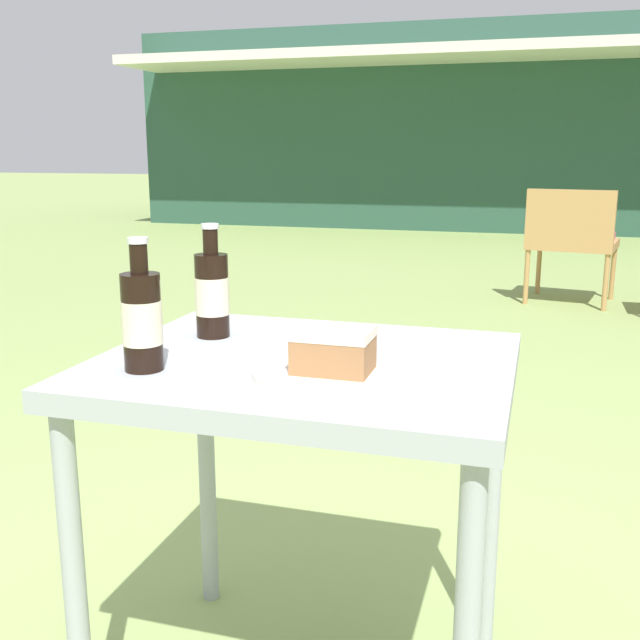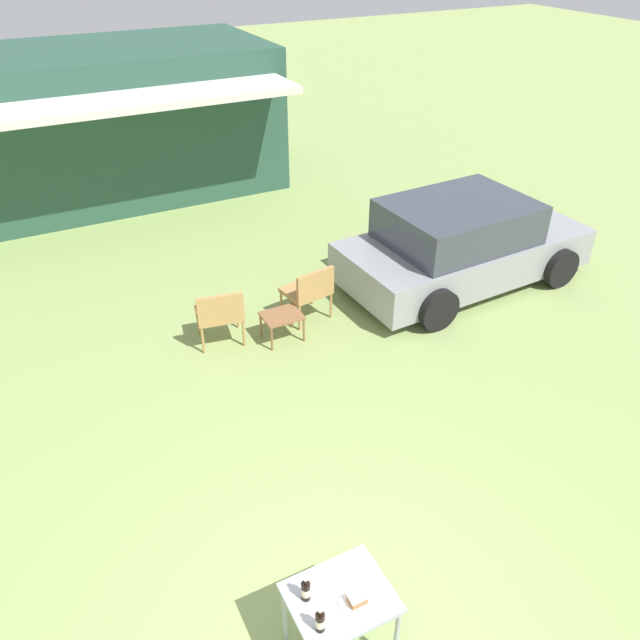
# 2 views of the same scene
# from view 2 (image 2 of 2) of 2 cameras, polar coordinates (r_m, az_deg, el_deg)

# --- Properties ---
(cabin_building) EXTENTS (9.16, 4.52, 2.75)m
(cabin_building) POSITION_cam_2_polar(r_m,az_deg,el_deg) (13.48, -24.83, 15.42)
(cabin_building) COLOR #284C3D
(cabin_building) RESTS_ON ground_plane
(parked_car) EXTENTS (3.91, 2.10, 1.33)m
(parked_car) POSITION_cam_2_polar(r_m,az_deg,el_deg) (9.78, 12.79, 6.79)
(parked_car) COLOR gray
(parked_car) RESTS_ON ground_plane
(wicker_chair_cushioned) EXTENTS (0.68, 0.61, 0.83)m
(wicker_chair_cushioned) POSITION_cam_2_polar(r_m,az_deg,el_deg) (8.26, -9.19, 0.75)
(wicker_chair_cushioned) COLOR #B2844C
(wicker_chair_cushioned) RESTS_ON ground_plane
(wicker_chair_plain) EXTENTS (0.67, 0.60, 0.83)m
(wicker_chair_plain) POSITION_cam_2_polar(r_m,az_deg,el_deg) (8.65, -0.99, 2.83)
(wicker_chair_plain) COLOR #B2844C
(wicker_chair_plain) RESTS_ON ground_plane
(garden_side_table) EXTENTS (0.52, 0.42, 0.39)m
(garden_side_table) POSITION_cam_2_polar(r_m,az_deg,el_deg) (8.33, -3.51, 0.22)
(garden_side_table) COLOR brown
(garden_side_table) RESTS_ON ground_plane
(patio_table) EXTENTS (0.75, 0.62, 0.72)m
(patio_table) POSITION_cam_2_polar(r_m,az_deg,el_deg) (5.02, 1.88, -24.48)
(patio_table) COLOR #9EA3A8
(patio_table) RESTS_ON ground_plane
(cake_on_plate) EXTENTS (0.23, 0.23, 0.08)m
(cake_on_plate) POSITION_cam_2_polar(r_m,az_deg,el_deg) (4.90, 3.31, -24.22)
(cake_on_plate) COLOR silver
(cake_on_plate) RESTS_ON patio_table
(cola_bottle_near) EXTENTS (0.07, 0.07, 0.23)m
(cola_bottle_near) POSITION_cam_2_polar(r_m,az_deg,el_deg) (4.86, -1.31, -23.49)
(cola_bottle_near) COLOR black
(cola_bottle_near) RESTS_ON patio_table
(cola_bottle_far) EXTENTS (0.07, 0.07, 0.23)m
(cola_bottle_far) POSITION_cam_2_polar(r_m,az_deg,el_deg) (4.74, 0.01, -25.85)
(cola_bottle_far) COLOR black
(cola_bottle_far) RESTS_ON patio_table
(fork) EXTENTS (0.20, 0.03, 0.01)m
(fork) POSITION_cam_2_polar(r_m,az_deg,el_deg) (4.90, 2.53, -24.68)
(fork) COLOR silver
(fork) RESTS_ON patio_table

